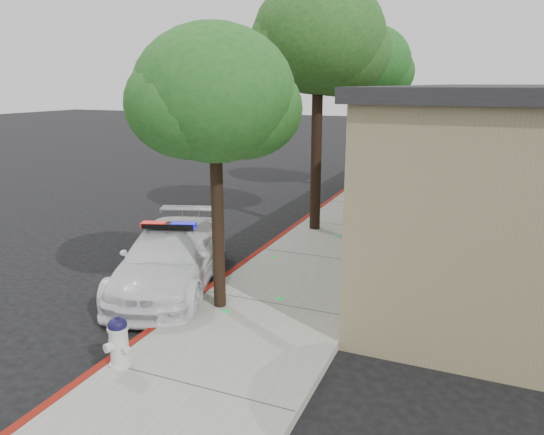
{
  "coord_description": "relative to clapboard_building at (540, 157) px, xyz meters",
  "views": [
    {
      "loc": [
        5.12,
        -8.42,
        4.29
      ],
      "look_at": [
        0.87,
        1.71,
        1.38
      ],
      "focal_mm": 33.52,
      "sensor_mm": 36.0,
      "label": 1
    }
  ],
  "objects": [
    {
      "name": "ground",
      "position": [
        -6.69,
        -9.0,
        -2.13
      ],
      "size": [
        120.0,
        120.0,
        0.0
      ],
      "primitive_type": "plane",
      "color": "black",
      "rests_on": "ground"
    },
    {
      "name": "street_tree_far",
      "position": [
        -5.94,
        2.25,
        2.76
      ],
      "size": [
        3.43,
        3.4,
        6.3
      ],
      "rotation": [
        0.0,
        0.0,
        0.25
      ],
      "color": "black",
      "rests_on": "sidewalk"
    },
    {
      "name": "fire_hydrant",
      "position": [
        -6.34,
        -11.99,
        -1.57
      ],
      "size": [
        0.46,
        0.4,
        0.81
      ],
      "rotation": [
        0.0,
        0.0,
        -0.36
      ],
      "color": "silver",
      "rests_on": "sidewalk"
    },
    {
      "name": "police_car",
      "position": [
        -7.59,
        -8.73,
        -1.46
      ],
      "size": [
        3.21,
        4.91,
        1.44
      ],
      "rotation": [
        0.0,
        0.0,
        0.32
      ],
      "color": "white",
      "rests_on": "ground"
    },
    {
      "name": "street_tree_mid",
      "position": [
        -5.98,
        -3.59,
        3.22
      ],
      "size": [
        3.74,
        3.64,
        6.89
      ],
      "rotation": [
        0.0,
        0.0,
        0.07
      ],
      "color": "black",
      "rests_on": "sidewalk"
    },
    {
      "name": "sidewalk",
      "position": [
        -5.09,
        -6.0,
        -2.05
      ],
      "size": [
        3.2,
        60.0,
        0.15
      ],
      "primitive_type": "cube",
      "color": "gray",
      "rests_on": "ground"
    },
    {
      "name": "red_curb",
      "position": [
        -6.63,
        -6.0,
        -2.05
      ],
      "size": [
        0.14,
        60.0,
        0.16
      ],
      "primitive_type": "cube",
      "color": "maroon",
      "rests_on": "ground"
    },
    {
      "name": "street_tree_near",
      "position": [
        -5.98,
        -9.49,
        1.88
      ],
      "size": [
        2.86,
        2.84,
        5.17
      ],
      "rotation": [
        0.0,
        0.0,
        0.18
      ],
      "color": "black",
      "rests_on": "sidewalk"
    },
    {
      "name": "clapboard_building",
      "position": [
        0.0,
        0.0,
        0.0
      ],
      "size": [
        7.3,
        20.89,
        4.24
      ],
      "color": "#92825F",
      "rests_on": "ground"
    }
  ]
}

